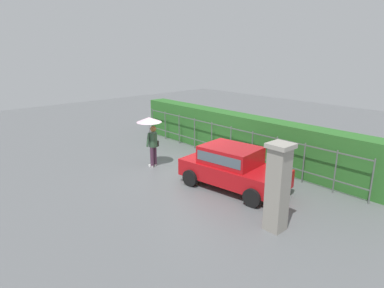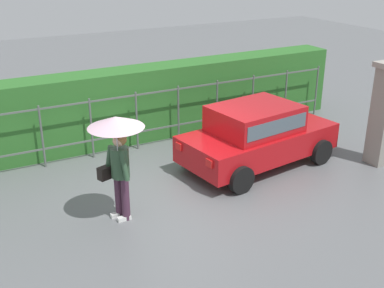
# 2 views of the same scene
# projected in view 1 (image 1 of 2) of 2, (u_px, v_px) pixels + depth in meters

# --- Properties ---
(ground_plane) EXTENTS (40.00, 40.00, 0.00)m
(ground_plane) POSITION_uv_depth(u_px,v_px,m) (190.00, 174.00, 13.03)
(ground_plane) COLOR slate
(car) EXTENTS (3.90, 2.26, 1.48)m
(car) POSITION_uv_depth(u_px,v_px,m) (232.00, 166.00, 11.52)
(car) COLOR #B71116
(car) RESTS_ON ground
(pedestrian) EXTENTS (1.00, 1.00, 2.08)m
(pedestrian) POSITION_uv_depth(u_px,v_px,m) (151.00, 130.00, 13.39)
(pedestrian) COLOR #47283D
(pedestrian) RESTS_ON ground
(gate_pillar) EXTENTS (0.60, 0.60, 2.42)m
(gate_pillar) POSITION_uv_depth(u_px,v_px,m) (278.00, 187.00, 8.70)
(gate_pillar) COLOR gray
(gate_pillar) RESTS_ON ground
(fence_section) EXTENTS (11.68, 0.05, 1.50)m
(fence_section) POSITION_uv_depth(u_px,v_px,m) (231.00, 142.00, 14.43)
(fence_section) COLOR #59605B
(fence_section) RESTS_ON ground
(hedge_row) EXTENTS (12.63, 0.90, 1.90)m
(hedge_row) POSITION_uv_depth(u_px,v_px,m) (241.00, 136.00, 14.85)
(hedge_row) COLOR #2D6B28
(hedge_row) RESTS_ON ground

